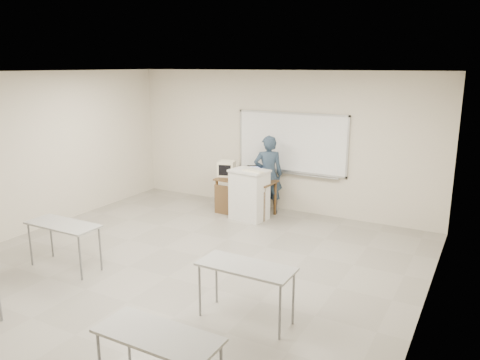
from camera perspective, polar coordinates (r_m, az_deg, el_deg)
The scene contains 10 objects.
floor at distance 7.27m, azimuth -8.79°, elevation -11.63°, with size 7.00×8.00×0.01m, color gray.
whiteboard at distance 10.00m, azimuth 6.27°, elevation 4.44°, with size 2.48×0.10×1.31m.
student_desks at distance 6.09m, azimuth -16.90°, elevation -10.35°, with size 4.40×2.20×0.73m.
instructor_desk at distance 9.83m, azimuth 0.42°, elevation -1.40°, with size 1.26×0.63×0.75m.
podium at distance 9.57m, azimuth 1.14°, elevation -1.78°, with size 0.74×0.54×1.04m.
crt_monitor at distance 10.20m, azimuth -1.67°, elevation 1.43°, with size 0.35×0.40×0.33m.
laptop at distance 9.91m, azimuth 1.99°, elevation 0.48°, with size 0.36×0.33×0.27m.
mouse at distance 9.71m, azimuth 3.15°, elevation -0.06°, with size 0.11×0.07×0.04m, color #B4B9BD.
keyboard at distance 9.27m, azimuth 1.63°, elevation 1.08°, with size 0.43×0.14×0.02m, color #EEE4C2.
presenter at distance 9.94m, azimuth 3.46°, elevation 0.66°, with size 0.61×0.40×1.68m, color black.
Camera 1 is at (4.08, -5.15, 3.10)m, focal length 35.00 mm.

